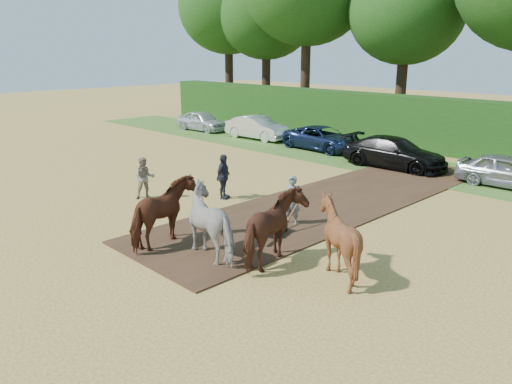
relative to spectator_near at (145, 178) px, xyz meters
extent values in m
plane|color=gold|center=(3.85, -1.97, -0.80)|extent=(120.00, 120.00, 0.00)
cube|color=#472D1C|center=(5.35, 5.03, -0.78)|extent=(4.50, 17.00, 0.05)
cube|color=#38601E|center=(3.85, 12.03, -0.79)|extent=(50.00, 5.00, 0.03)
cube|color=#14380F|center=(3.85, 16.53, 0.70)|extent=(46.00, 1.60, 3.00)
imported|color=#B1A38B|center=(0.00, 0.00, 0.00)|extent=(0.90, 0.97, 1.61)
imported|color=#242830|center=(2.11, 2.14, 0.06)|extent=(0.80, 1.09, 1.73)
imported|color=maroon|center=(4.58, -2.24, 0.18)|extent=(1.73, 2.54, 1.97)
imported|color=beige|center=(6.15, -1.59, 0.18)|extent=(2.37, 2.19, 1.97)
imported|color=#582A1B|center=(7.71, -0.93, 0.18)|extent=(1.73, 2.54, 1.97)
imported|color=brown|center=(9.27, -0.28, 0.18)|extent=(2.06, 2.19, 1.97)
cube|color=black|center=(6.30, 0.68, -0.64)|extent=(0.57, 0.90, 0.33)
cube|color=brown|center=(6.47, 0.14, -0.47)|extent=(0.49, 1.28, 0.09)
cylinder|color=brown|center=(5.95, 1.10, -0.29)|extent=(0.47, 0.88, 0.69)
cylinder|color=brown|center=(6.34, 1.23, -0.29)|extent=(0.22, 0.95, 0.69)
imported|color=#9A9A92|center=(5.95, 1.75, 0.02)|extent=(0.69, 0.56, 1.64)
imported|color=silver|center=(-11.67, 12.06, -0.10)|extent=(4.21, 1.96, 1.40)
imported|color=silver|center=(-6.46, 12.43, -0.07)|extent=(4.55, 1.78, 1.47)
imported|color=#162345|center=(-1.26, 12.52, -0.13)|extent=(4.92, 2.43, 1.34)
imported|color=black|center=(3.94, 11.46, -0.06)|extent=(5.20, 2.33, 1.48)
imported|color=#92939A|center=(9.14, 11.58, -0.12)|extent=(4.09, 1.76, 1.38)
cylinder|color=#382616|center=(-17.15, 19.53, 2.12)|extent=(0.70, 0.70, 5.85)
ellipsoid|color=#163F11|center=(-17.15, 19.53, 8.20)|extent=(8.40, 8.40, 7.73)
cylinder|color=#382616|center=(-13.15, 20.03, 1.90)|extent=(0.70, 0.70, 5.40)
ellipsoid|color=#163F11|center=(-13.15, 20.03, 7.52)|extent=(7.80, 7.80, 7.18)
cylinder|color=#382616|center=(-8.15, 19.03, 2.46)|extent=(0.70, 0.70, 6.53)
cylinder|color=#382616|center=(-1.15, 20.53, 1.78)|extent=(0.70, 0.70, 5.17)
ellipsoid|color=#163F11|center=(-1.15, 20.53, 7.15)|extent=(7.40, 7.40, 6.81)
camera|label=1|loc=(16.11, -9.86, 4.68)|focal=35.00mm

